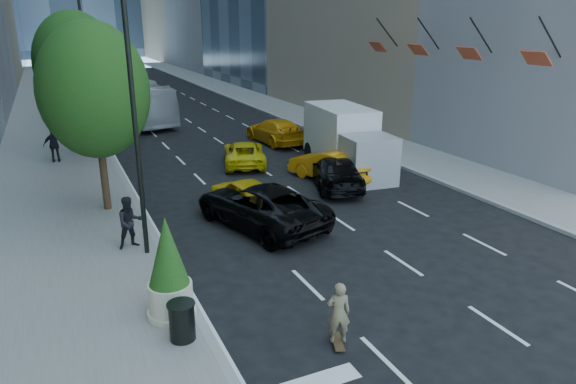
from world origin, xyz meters
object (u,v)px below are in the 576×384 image
black_sedan_lincoln (260,205)px  city_bus (129,101)px  trash_can (182,322)px  skateboarder (338,317)px  black_sedan_mercedes (336,172)px  box_truck (347,139)px  planter_shrub (169,269)px

black_sedan_lincoln → city_bus: size_ratio=0.50×
trash_can → city_bus: bearing=83.7°
skateboarder → trash_can: (-3.40, 1.61, -0.17)m
city_bus → trash_can: city_bus is taller
black_sedan_lincoln → city_bus: bearing=-103.8°
black_sedan_mercedes → box_truck: 3.23m
city_bus → box_truck: size_ratio=1.69×
black_sedan_mercedes → trash_can: size_ratio=5.44×
planter_shrub → black_sedan_mercedes: bearing=40.4°
black_sedan_lincoln → box_truck: (7.03, 5.37, 0.83)m
skateboarder → planter_shrub: (-3.40, 2.82, 0.67)m
skateboarder → black_sedan_mercedes: skateboarder is taller
black_sedan_mercedes → box_truck: (2.00, 2.37, 0.92)m
black_sedan_mercedes → trash_can: 13.45m
city_bus → planter_shrub: 29.83m
black_sedan_lincoln → planter_shrub: planter_shrub is taller
city_bus → trash_can: 31.04m
skateboarder → planter_shrub: bearing=-20.2°
skateboarder → black_sedan_mercedes: (6.23, 11.00, -0.05)m
black_sedan_lincoln → black_sedan_mercedes: (5.03, 3.00, -0.09)m
black_sedan_mercedes → trash_can: black_sedan_mercedes is taller
trash_can → box_truck: bearing=45.3°
trash_can → planter_shrub: size_ratio=0.34×
skateboarder → city_bus: bearing=-70.5°
city_bus → planter_shrub: size_ratio=4.32×
skateboarder → city_bus: 32.46m
black_sedan_lincoln → trash_can: black_sedan_lincoln is taller
skateboarder → trash_can: 3.77m
black_sedan_mercedes → trash_can: (-9.63, -9.39, -0.12)m
black_sedan_lincoln → trash_can: (-4.60, -6.39, -0.21)m
black_sedan_mercedes → planter_shrub: size_ratio=1.84×
skateboarder → box_truck: 15.72m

